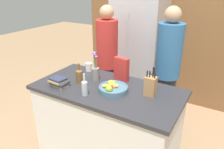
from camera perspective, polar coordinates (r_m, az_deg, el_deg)
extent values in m
cube|color=silver|center=(2.59, -1.16, -12.77)|extent=(1.54, 0.78, 0.85)
cube|color=#2D2D33|center=(2.36, -1.25, -3.96)|extent=(1.60, 0.81, 0.04)
cube|color=brown|center=(3.80, 13.31, 12.70)|extent=(2.80, 0.12, 2.60)
cube|color=#B7B7BC|center=(3.64, 6.86, 6.75)|extent=(0.77, 0.60, 1.86)
cylinder|color=#B7B7BC|center=(3.36, 3.82, 7.14)|extent=(0.02, 0.02, 1.02)
cylinder|color=slate|center=(2.27, 0.36, -3.82)|extent=(0.31, 0.31, 0.05)
torus|color=slate|center=(2.26, 0.36, -3.27)|extent=(0.31, 0.31, 0.02)
sphere|color=#99B233|center=(2.26, 0.38, -2.98)|extent=(0.07, 0.07, 0.07)
sphere|color=#99B233|center=(2.30, -0.05, -2.61)|extent=(0.07, 0.07, 0.07)
sphere|color=#99B233|center=(2.18, -0.76, -3.86)|extent=(0.07, 0.07, 0.07)
sphere|color=red|center=(2.26, -0.18, -3.16)|extent=(0.08, 0.08, 0.08)
sphere|color=#99B233|center=(2.31, -0.37, -2.36)|extent=(0.07, 0.07, 0.07)
cylinder|color=yellow|center=(2.24, -0.43, -2.99)|extent=(0.15, 0.11, 0.03)
cylinder|color=yellow|center=(2.23, -0.40, -2.70)|extent=(0.05, 0.16, 0.03)
cube|color=#A87A4C|center=(2.19, 10.00, -3.07)|extent=(0.11, 0.09, 0.20)
cylinder|color=black|center=(2.14, 9.18, 0.06)|extent=(0.01, 0.01, 0.07)
cylinder|color=black|center=(2.14, 9.85, -0.03)|extent=(0.01, 0.01, 0.07)
cylinder|color=black|center=(2.15, 10.67, 0.05)|extent=(0.01, 0.01, 0.08)
cylinder|color=black|center=(2.13, 11.10, -0.46)|extent=(0.01, 0.01, 0.06)
cylinder|color=gray|center=(2.52, -4.32, 0.12)|extent=(0.09, 0.09, 0.15)
cylinder|color=#477538|center=(2.46, -4.24, 3.12)|extent=(0.01, 0.02, 0.14)
sphere|color=#9966B2|center=(2.43, -4.17, 4.60)|extent=(0.03, 0.03, 0.03)
cylinder|color=#477538|center=(2.47, -4.36, 3.17)|extent=(0.02, 0.01, 0.13)
sphere|color=#9966B2|center=(2.45, -4.37, 4.66)|extent=(0.03, 0.03, 0.03)
cylinder|color=#477538|center=(2.46, -4.56, 3.62)|extent=(0.01, 0.02, 0.18)
sphere|color=#9966B2|center=(2.44, -4.70, 5.59)|extent=(0.04, 0.04, 0.04)
cylinder|color=#477538|center=(2.46, -4.47, 3.43)|extent=(0.01, 0.01, 0.16)
sphere|color=#9966B2|center=(2.43, -4.56, 5.22)|extent=(0.03, 0.03, 0.03)
cube|color=red|center=(2.49, 2.47, 1.43)|extent=(0.19, 0.09, 0.27)
cylinder|color=silver|center=(2.80, -6.08, 2.00)|extent=(0.09, 0.09, 0.10)
torus|color=silver|center=(2.81, -5.16, 2.19)|extent=(0.05, 0.06, 0.07)
cube|color=#B7A88E|center=(2.45, -13.55, -2.88)|extent=(0.18, 0.12, 0.02)
cube|color=#B7A88E|center=(2.45, -13.53, -2.40)|extent=(0.16, 0.14, 0.02)
cube|color=#2D334C|center=(2.44, -13.51, -2.05)|extent=(0.18, 0.15, 0.02)
cube|color=#99844C|center=(2.43, -13.97, -1.65)|extent=(0.18, 0.15, 0.02)
cube|color=#2D334C|center=(2.43, -13.90, -1.13)|extent=(0.17, 0.14, 0.02)
cylinder|color=black|center=(2.36, 10.67, -1.85)|extent=(0.08, 0.08, 0.15)
cone|color=black|center=(2.32, 10.83, 0.15)|extent=(0.08, 0.08, 0.03)
cylinder|color=black|center=(2.31, 10.92, 1.19)|extent=(0.03, 0.03, 0.06)
cylinder|color=brown|center=(2.47, -8.53, -0.61)|extent=(0.08, 0.08, 0.14)
cone|color=brown|center=(2.44, -8.64, 1.20)|extent=(0.08, 0.08, 0.03)
cylinder|color=brown|center=(2.43, -8.70, 2.14)|extent=(0.03, 0.03, 0.06)
cylinder|color=#B2BCC1|center=(2.20, -7.14, -3.67)|extent=(0.06, 0.06, 0.14)
cone|color=#B2BCC1|center=(2.16, -7.25, -1.66)|extent=(0.06, 0.06, 0.03)
cylinder|color=#B2BCC1|center=(2.14, -7.31, -0.60)|extent=(0.02, 0.02, 0.06)
cube|color=#383842|center=(3.35, -1.19, -4.32)|extent=(0.28, 0.24, 0.80)
cylinder|color=red|center=(3.08, -1.30, 7.94)|extent=(0.30, 0.30, 0.67)
sphere|color=tan|center=(3.00, -1.38, 15.94)|extent=(0.19, 0.19, 0.19)
cube|color=#383842|center=(3.09, 13.31, -7.40)|extent=(0.27, 0.19, 0.82)
cylinder|color=#2D6093|center=(2.80, 14.71, 5.96)|extent=(0.32, 0.32, 0.68)
sphere|color=tan|center=(2.71, 15.66, 14.87)|extent=(0.20, 0.20, 0.20)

